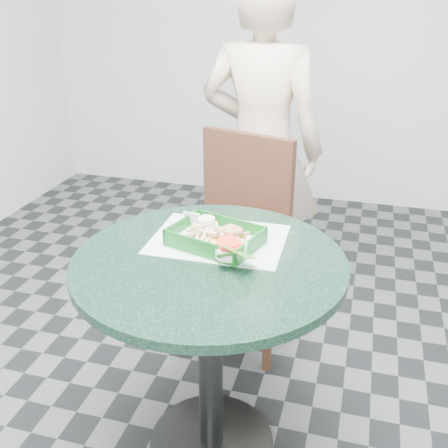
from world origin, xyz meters
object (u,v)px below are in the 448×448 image
(dining_chair, at_px, (241,226))
(food_basket, at_px, (216,245))
(cafe_table, at_px, (210,310))
(sauce_ramekin, at_px, (201,228))
(crab_sandwich, at_px, (232,239))
(diner_person, at_px, (262,135))

(dining_chair, distance_m, food_basket, 0.69)
(cafe_table, distance_m, sauce_ramekin, 0.27)
(dining_chair, bearing_deg, food_basket, -67.14)
(cafe_table, relative_size, crab_sandwich, 7.18)
(food_basket, bearing_deg, diner_person, 93.10)
(crab_sandwich, bearing_deg, sauce_ramekin, 156.88)
(crab_sandwich, bearing_deg, food_basket, 172.73)
(cafe_table, bearing_deg, food_basket, 94.39)
(sauce_ramekin, bearing_deg, crab_sandwich, -23.12)
(cafe_table, height_order, dining_chair, dining_chair)
(cafe_table, height_order, sauce_ramekin, sauce_ramekin)
(diner_person, relative_size, sauce_ramekin, 32.01)
(food_basket, bearing_deg, crab_sandwich, -7.27)
(dining_chair, height_order, crab_sandwich, dining_chair)
(dining_chair, bearing_deg, sauce_ramekin, -72.64)
(sauce_ramekin, bearing_deg, dining_chair, 91.18)
(cafe_table, xyz_separation_m, diner_person, (-0.06, 1.03, 0.30))
(sauce_ramekin, bearing_deg, diner_person, 89.19)
(cafe_table, height_order, diner_person, diner_person)
(cafe_table, height_order, crab_sandwich, crab_sandwich)
(cafe_table, distance_m, diner_person, 1.07)
(cafe_table, distance_m, crab_sandwich, 0.24)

